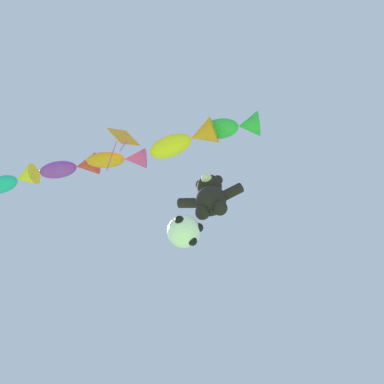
{
  "coord_description": "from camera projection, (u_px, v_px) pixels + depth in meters",
  "views": [
    {
      "loc": [
        3.49,
        1.52,
        1.53
      ],
      "look_at": [
        1.92,
        6.83,
        11.56
      ],
      "focal_mm": 40.0,
      "sensor_mm": 36.0,
      "label": 1
    }
  ],
  "objects": [
    {
      "name": "teddy_bear_kite",
      "position": [
        210.0,
        196.0,
        12.26
      ],
      "size": [
        1.96,
        0.87,
        1.99
      ],
      "color": "black"
    },
    {
      "name": "soccer_ball_kite",
      "position": [
        184.0,
        231.0,
        11.2
      ],
      "size": [
        0.97,
        0.96,
        0.89
      ],
      "color": "white"
    },
    {
      "name": "fish_kite_emerald",
      "position": [
        234.0,
        127.0,
        15.3
      ],
      "size": [
        2.12,
        1.12,
        0.93
      ],
      "color": "green"
    },
    {
      "name": "fish_kite_goldfin",
      "position": [
        187.0,
        140.0,
        15.15
      ],
      "size": [
        2.55,
        1.12,
        0.98
      ],
      "color": "yellow"
    },
    {
      "name": "fish_kite_tangerine",
      "position": [
        120.0,
        159.0,
        15.65
      ],
      "size": [
        2.28,
        1.17,
        0.75
      ],
      "color": "orange"
    },
    {
      "name": "fish_kite_violet",
      "position": [
        72.0,
        167.0,
        16.51
      ],
      "size": [
        2.37,
        1.0,
        0.84
      ],
      "color": "purple"
    },
    {
      "name": "fish_kite_teal",
      "position": [
        13.0,
        181.0,
        16.77
      ],
      "size": [
        2.19,
        0.89,
        0.85
      ],
      "color": "#19ADB2"
    },
    {
      "name": "diamond_kite",
      "position": [
        123.0,
        139.0,
        15.15
      ],
      "size": [
        0.93,
        0.98,
        3.26
      ],
      "color": "orange"
    }
  ]
}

